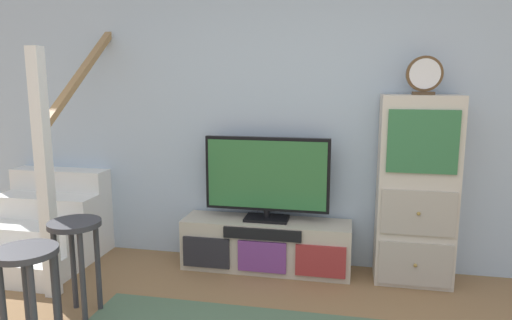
# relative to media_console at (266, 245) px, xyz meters

# --- Properties ---
(back_wall) EXTENTS (6.40, 0.12, 2.70)m
(back_wall) POSITION_rel_media_console_xyz_m (0.30, 0.27, 1.14)
(back_wall) COLOR #A8BCD1
(back_wall) RESTS_ON ground_plane
(media_console) EXTENTS (1.40, 0.38, 0.42)m
(media_console) POSITION_rel_media_console_xyz_m (0.00, 0.00, 0.00)
(media_console) COLOR #BCB29E
(media_console) RESTS_ON ground_plane
(television) EXTENTS (1.03, 0.22, 0.69)m
(television) POSITION_rel_media_console_xyz_m (0.00, 0.02, 0.58)
(television) COLOR black
(television) RESTS_ON media_console
(side_cabinet) EXTENTS (0.58, 0.38, 1.46)m
(side_cabinet) POSITION_rel_media_console_xyz_m (1.17, 0.01, 0.52)
(side_cabinet) COLOR beige
(side_cabinet) RESTS_ON ground_plane
(desk_clock) EXTENTS (0.26, 0.08, 0.28)m
(desk_clock) POSITION_rel_media_console_xyz_m (1.18, -0.00, 1.40)
(desk_clock) COLOR #4C3823
(desk_clock) RESTS_ON side_cabinet
(staircase) EXTENTS (1.00, 1.36, 2.20)m
(staircase) POSITION_rel_media_console_xyz_m (-1.94, 0.01, 0.16)
(staircase) COLOR white
(staircase) RESTS_ON ground_plane
(bar_stool_near) EXTENTS (0.34, 0.34, 0.67)m
(bar_stool_near) POSITION_rel_media_console_xyz_m (-1.05, -1.54, 0.29)
(bar_stool_near) COLOR #333338
(bar_stool_near) RESTS_ON ground_plane
(bar_stool_far) EXTENTS (0.34, 0.34, 0.66)m
(bar_stool_far) POSITION_rel_media_console_xyz_m (-1.09, -1.02, 0.29)
(bar_stool_far) COLOR #333338
(bar_stool_far) RESTS_ON ground_plane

